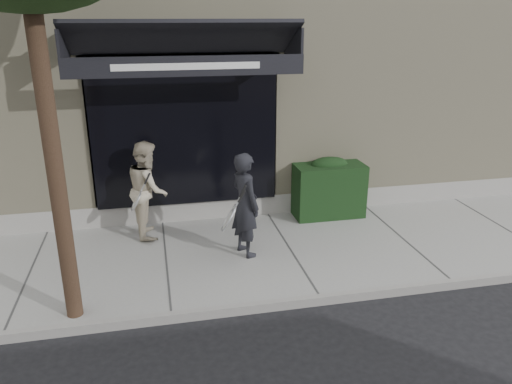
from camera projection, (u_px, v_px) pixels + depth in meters
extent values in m
plane|color=black|center=(289.00, 254.00, 8.24)|extent=(80.00, 80.00, 0.00)
cube|color=gray|center=(289.00, 251.00, 8.22)|extent=(20.00, 3.00, 0.12)
cube|color=gray|center=(320.00, 300.00, 6.79)|extent=(20.00, 0.10, 0.14)
cube|color=#BDB390|center=(235.00, 58.00, 11.93)|extent=(14.00, 7.00, 5.50)
cube|color=gray|center=(266.00, 204.00, 9.72)|extent=(14.02, 0.42, 0.50)
cube|color=black|center=(185.00, 131.00, 8.77)|extent=(3.20, 0.30, 2.60)
cube|color=gray|center=(91.00, 134.00, 8.59)|extent=(0.08, 0.40, 2.60)
cube|color=gray|center=(271.00, 125.00, 9.22)|extent=(0.08, 0.40, 2.60)
cube|color=gray|center=(181.00, 52.00, 8.46)|extent=(3.36, 0.40, 0.12)
cube|color=black|center=(183.00, 37.00, 7.73)|extent=(3.60, 1.03, 0.55)
cube|color=black|center=(187.00, 66.00, 7.40)|extent=(3.60, 0.05, 0.30)
cube|color=white|center=(187.00, 66.00, 7.37)|extent=(2.20, 0.01, 0.10)
cube|color=black|center=(63.00, 44.00, 7.40)|extent=(0.04, 1.00, 0.45)
cube|color=black|center=(293.00, 42.00, 8.11)|extent=(0.04, 1.00, 0.45)
cube|color=black|center=(328.00, 190.00, 9.40)|extent=(1.30, 0.70, 1.00)
ellipsoid|color=black|center=(329.00, 164.00, 9.23)|extent=(0.71, 0.38, 0.27)
cylinder|color=black|center=(51.00, 140.00, 5.61)|extent=(0.20, 0.20, 4.80)
imported|color=black|center=(245.00, 205.00, 7.73)|extent=(0.59, 0.71, 1.66)
torus|color=silver|center=(231.00, 216.00, 7.39)|extent=(0.20, 0.32, 0.29)
cylinder|color=silver|center=(231.00, 216.00, 7.39)|extent=(0.16, 0.28, 0.25)
cylinder|color=silver|center=(231.00, 216.00, 7.39)|extent=(0.17, 0.05, 0.10)
cylinder|color=black|center=(231.00, 216.00, 7.39)|extent=(0.20, 0.06, 0.11)
torus|color=silver|center=(228.00, 220.00, 7.29)|extent=(0.22, 0.33, 0.28)
cylinder|color=silver|center=(228.00, 220.00, 7.29)|extent=(0.18, 0.29, 0.24)
cylinder|color=silver|center=(228.00, 220.00, 7.29)|extent=(0.17, 0.05, 0.11)
cylinder|color=black|center=(228.00, 220.00, 7.29)|extent=(0.19, 0.06, 0.13)
imported|color=#C1B59A|center=(148.00, 189.00, 8.44)|extent=(0.66, 0.83, 1.66)
torus|color=silver|center=(136.00, 201.00, 8.16)|extent=(0.18, 0.31, 0.28)
cylinder|color=silver|center=(136.00, 201.00, 8.16)|extent=(0.14, 0.27, 0.24)
cylinder|color=silver|center=(136.00, 201.00, 8.16)|extent=(0.17, 0.03, 0.10)
cylinder|color=black|center=(136.00, 201.00, 8.16)|extent=(0.19, 0.04, 0.12)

